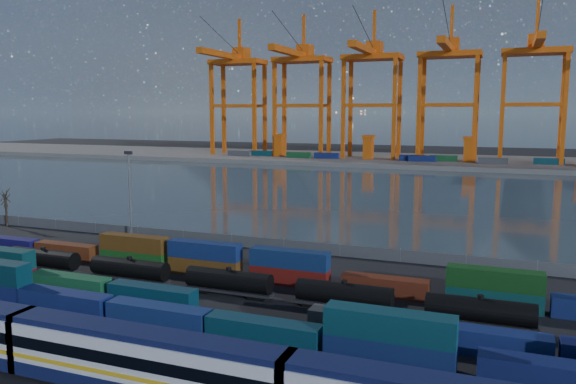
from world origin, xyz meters
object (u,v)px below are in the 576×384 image
(passenger_train, at_px, (142,363))
(tanker_string, at_px, (177,275))
(gantry_cranes, at_px, (409,68))
(bare_tree, at_px, (6,208))

(passenger_train, relative_size, tanker_string, 0.88)
(tanker_string, relative_size, gantry_cranes, 0.44)
(tanker_string, bearing_deg, bare_tree, 157.47)
(passenger_train, bearing_deg, bare_tree, 144.49)
(bare_tree, xyz_separation_m, gantry_cranes, (54.24, 176.47, 39.53))
(tanker_string, height_order, gantry_cranes, gantry_cranes)
(gantry_cranes, bearing_deg, bare_tree, -107.08)
(passenger_train, distance_m, bare_tree, 84.64)
(tanker_string, height_order, bare_tree, bare_tree)
(passenger_train, height_order, tanker_string, passenger_train)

